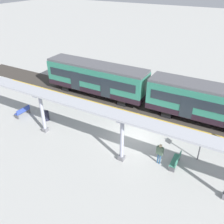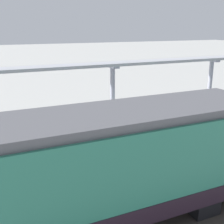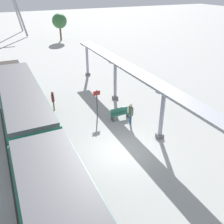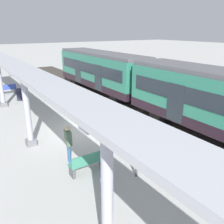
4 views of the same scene
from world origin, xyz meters
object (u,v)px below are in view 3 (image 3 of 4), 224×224
Objects in this scene: passenger_by_the_benches at (131,112)px; canopy_pillar_fourth at (115,80)px; bench_near_end at (120,113)px; canopy_pillar_third at (162,115)px; train_far_carriage at (24,110)px; canopy_pillar_fifth at (87,60)px; passenger_waiting_near_edge at (53,99)px; platform_info_sign at (97,100)px.

canopy_pillar_fourth is at bearing 78.46° from passenger_by_the_benches.
canopy_pillar_fourth is 3.91m from bench_near_end.
canopy_pillar_third is 2.37× the size of bench_near_end.
train_far_carriage is 8.48m from canopy_pillar_fourth.
bench_near_end is (-1.26, -3.44, -1.36)m from canopy_pillar_fourth.
passenger_by_the_benches is at bearing -94.54° from canopy_pillar_fifth.
canopy_pillar_third is 1.00× the size of canopy_pillar_fourth.
passenger_waiting_near_edge is at bearing 139.44° from bench_near_end.
canopy_pillar_third is 9.20m from passenger_waiting_near_edge.
canopy_pillar_fourth is 2.18× the size of passenger_waiting_near_edge.
canopy_pillar_fifth is 8.92m from passenger_waiting_near_edge.
bench_near_end is at bearing -40.96° from platform_info_sign.
canopy_pillar_fourth is 2.37× the size of bench_near_end.
passenger_waiting_near_edge is (-5.57, 0.24, -0.78)m from canopy_pillar_fourth.
canopy_pillar_fourth is at bearing -2.51° from passenger_waiting_near_edge.
canopy_pillar_fourth is at bearing 16.87° from train_far_carriage.
canopy_pillar_third and canopy_pillar_fifth have the same top height.
platform_info_sign is 2.92m from passenger_by_the_benches.
canopy_pillar_fifth is 9.78m from platform_info_sign.
passenger_waiting_near_edge is 0.98× the size of passenger_by_the_benches.
canopy_pillar_fifth is (0.00, 14.20, 0.00)m from canopy_pillar_third.
canopy_pillar_third is at bearing -60.98° from platform_info_sign.
canopy_pillar_fifth is at bearing 85.46° from passenger_by_the_benches.
canopy_pillar_fourth reaches higher than passenger_by_the_benches.
platform_info_sign is (-2.66, -2.23, -0.48)m from canopy_pillar_fourth.
canopy_pillar_fifth is 2.18× the size of passenger_waiting_near_edge.
passenger_waiting_near_edge is (-5.57, 7.28, -0.78)m from canopy_pillar_third.
canopy_pillar_fifth is at bearing 90.00° from canopy_pillar_fourth.
canopy_pillar_third reaches higher than passenger_waiting_near_edge.
canopy_pillar_fifth is at bearing 49.86° from train_far_carriage.
canopy_pillar_third is 1.62× the size of platform_info_sign.
train_far_carriage reaches higher than passenger_by_the_benches.
passenger_waiting_near_edge is 6.68m from passenger_by_the_benches.
canopy_pillar_third is 2.14× the size of passenger_by_the_benches.
canopy_pillar_fifth is 2.14× the size of passenger_by_the_benches.
canopy_pillar_third is 2.18× the size of passenger_waiting_near_edge.
canopy_pillar_third is 14.20m from canopy_pillar_fifth.
passenger_by_the_benches is at bearing 110.68° from canopy_pillar_third.
canopy_pillar_fourth reaches higher than platform_info_sign.
canopy_pillar_third is 2.75m from passenger_by_the_benches.
train_far_carriage is at bearing 150.62° from canopy_pillar_third.
passenger_waiting_near_edge is at bearing 127.45° from canopy_pillar_third.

